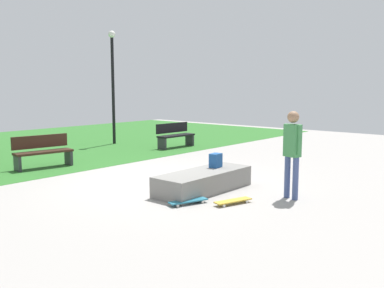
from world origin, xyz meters
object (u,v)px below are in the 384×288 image
backpack_on_ledge (216,160)px  park_bench_by_oak (43,151)px  skateboard_by_ledge (233,201)px  park_bench_near_path (175,135)px  concrete_ledge (204,181)px  skater_performing_trick (292,147)px  lamp_post (113,76)px  skateboard_spare (188,201)px

backpack_on_ledge → park_bench_by_oak: 5.27m
skateboard_by_ledge → park_bench_by_oak: park_bench_by_oak is taller
backpack_on_ledge → park_bench_near_path: bearing=-134.8°
skateboard_by_ledge → park_bench_by_oak: bearing=93.5°
concrete_ledge → skater_performing_trick: (0.67, -1.75, 0.84)m
concrete_ledge → backpack_on_ledge: size_ratio=7.55×
concrete_ledge → backpack_on_ledge: 0.65m
backpack_on_ledge → lamp_post: 8.51m
concrete_ledge → lamp_post: 8.88m
lamp_post → skater_performing_trick: bearing=-108.2°
skater_performing_trick → lamp_post: bearing=71.8°
park_bench_by_oak → lamp_post: (4.59, 2.50, 2.19)m
backpack_on_ledge → concrete_ledge: bearing=2.3°
skater_performing_trick → skateboard_by_ledge: skater_performing_trick is taller
park_bench_by_oak → park_bench_near_path: 5.41m
backpack_on_ledge → park_bench_by_oak: (-1.35, 5.09, -0.12)m
concrete_ledge → park_bench_by_oak: size_ratio=1.47×
backpack_on_ledge → skateboard_by_ledge: size_ratio=0.39×
backpack_on_ledge → park_bench_near_path: size_ratio=0.20×
park_bench_near_path → skater_performing_trick: bearing=-119.7°
skateboard_by_ledge → lamp_post: bearing=64.3°
concrete_ledge → skater_performing_trick: 2.06m
backpack_on_ledge → skateboard_by_ledge: bearing=44.5°
skater_performing_trick → park_bench_by_oak: size_ratio=1.09×
park_bench_by_oak → park_bench_near_path: (5.40, -0.06, 0.00)m
skater_performing_trick → skateboard_by_ledge: 1.63m
skateboard_spare → skater_performing_trick: bearing=-37.6°
concrete_ledge → skateboard_spare: size_ratio=2.94×
skateboard_by_ledge → lamp_post: (4.21, 8.76, 2.61)m
backpack_on_ledge → lamp_post: lamp_post is taller
skater_performing_trick → park_bench_near_path: (3.91, 6.86, -0.58)m
concrete_ledge → skateboard_by_ledge: size_ratio=2.93×
concrete_ledge → backpack_on_ledge: (0.53, 0.08, 0.38)m
park_bench_by_oak → lamp_post: size_ratio=0.37×
skateboard_spare → backpack_on_ledge: bearing=18.7°
skateboard_by_ledge → skateboard_spare: same height
park_bench_near_path → park_bench_by_oak: bearing=179.4°
concrete_ledge → park_bench_near_path: park_bench_near_path is taller
lamp_post → skateboard_by_ledge: bearing=-115.7°
skater_performing_trick → skateboard_by_ledge: bearing=149.6°
concrete_ledge → skateboard_spare: concrete_ledge is taller
skateboard_by_ledge → park_bench_near_path: (5.02, 6.21, 0.42)m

